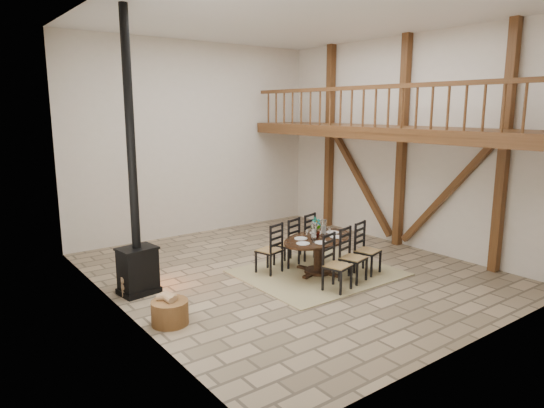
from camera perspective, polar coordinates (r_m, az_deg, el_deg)
ground at (r=10.14m, az=2.21°, el=-7.86°), size 8.00×8.00×0.00m
room_shell at (r=10.38m, az=7.54°, el=9.48°), size 7.02×8.02×5.01m
rug at (r=10.03m, az=5.42°, el=-8.06°), size 3.00×2.50×0.02m
dining_table at (r=9.91m, az=5.46°, el=-5.94°), size 2.11×2.37×1.17m
wood_stove at (r=8.96m, az=-15.71°, el=-3.34°), size 0.73×0.59×5.00m
log_basket at (r=7.87m, az=-11.93°, el=-12.25°), size 0.58×0.58×0.48m
log_stack at (r=9.31m, az=-16.34°, el=-8.88°), size 0.46×0.56×0.37m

